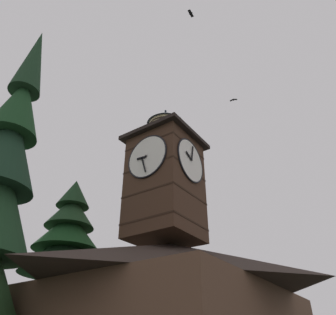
{
  "coord_description": "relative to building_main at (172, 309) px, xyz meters",
  "views": [
    {
      "loc": [
        15.14,
        7.26,
        1.42
      ],
      "look_at": [
        0.55,
        -2.8,
        12.27
      ],
      "focal_mm": 34.68,
      "sensor_mm": 36.0,
      "label": 1
    }
  ],
  "objects": [
    {
      "name": "pine_tree_behind",
      "position": [
        2.98,
        -5.3,
        2.02
      ],
      "size": [
        6.43,
        6.43,
        10.97
      ],
      "color": "#473323",
      "rests_on": "ground_plane"
    },
    {
      "name": "moon",
      "position": [
        -19.25,
        -45.04,
        6.22
      ],
      "size": [
        2.23,
        2.23,
        2.23
      ],
      "color": "silver"
    },
    {
      "name": "building_main",
      "position": [
        0.0,
        0.0,
        0.0
      ],
      "size": [
        13.27,
        11.1,
        6.73
      ],
      "color": "brown",
      "rests_on": "ground_plane"
    },
    {
      "name": "flying_bird_high",
      "position": [
        -5.09,
        2.84,
        16.12
      ],
      "size": [
        0.29,
        0.61,
        0.12
      ],
      "color": "black"
    },
    {
      "name": "flying_bird_low",
      "position": [
        4.01,
        4.18,
        15.72
      ],
      "size": [
        0.55,
        0.24,
        0.13
      ],
      "color": "black"
    },
    {
      "name": "clock_tower",
      "position": [
        0.62,
        -0.05,
        7.28
      ],
      "size": [
        4.27,
        4.27,
        9.21
      ],
      "color": "#422B1E",
      "rests_on": "building_main"
    }
  ]
}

